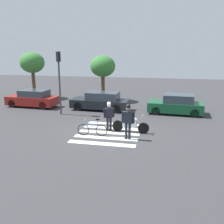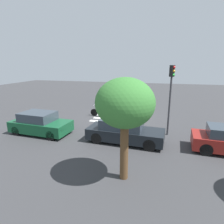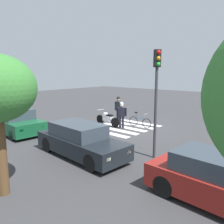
{
  "view_description": "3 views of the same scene",
  "coord_description": "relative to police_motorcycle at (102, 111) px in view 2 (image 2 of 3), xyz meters",
  "views": [
    {
      "loc": [
        3.01,
        -13.46,
        4.62
      ],
      "look_at": [
        -0.09,
        1.25,
        0.92
      ],
      "focal_mm": 40.38,
      "sensor_mm": 36.0,
      "label": 1
    },
    {
      "loc": [
        -3.94,
        16.05,
        4.67
      ],
      "look_at": [
        -0.02,
        1.32,
        0.73
      ],
      "focal_mm": 30.69,
      "sensor_mm": 36.0,
      "label": 2
    },
    {
      "loc": [
        -9.39,
        11.84,
        3.68
      ],
      "look_at": [
        -0.16,
        1.38,
        1.22
      ],
      "focal_mm": 37.42,
      "sensor_mm": 36.0,
      "label": 3
    }
  ],
  "objects": [
    {
      "name": "ground_plane",
      "position": [
        -1.18,
        -0.34,
        -0.46
      ],
      "size": [
        60.0,
        60.0,
        0.0
      ],
      "primitive_type": "plane",
      "color": "#38383A"
    },
    {
      "name": "police_motorcycle",
      "position": [
        0.0,
        0.0,
        0.0
      ],
      "size": [
        2.15,
        0.62,
        1.03
      ],
      "color": "black",
      "rests_on": "ground_plane"
    },
    {
      "name": "leaning_bicycle",
      "position": [
        -1.96,
        -1.05,
        -0.09
      ],
      "size": [
        1.68,
        0.46,
        0.99
      ],
      "color": "black",
      "rests_on": "ground_plane"
    },
    {
      "name": "officer_on_foot",
      "position": [
        -1.26,
        0.02,
        0.54
      ],
      "size": [
        0.58,
        0.41,
        1.73
      ],
      "color": "black",
      "rests_on": "ground_plane"
    },
    {
      "name": "officer_by_motorcycle",
      "position": [
        0.03,
        -1.2,
        0.67
      ],
      "size": [
        0.7,
        0.25,
        1.91
      ],
      "color": "#1E232D",
      "rests_on": "ground_plane"
    },
    {
      "name": "crosswalk_stripes",
      "position": [
        -1.18,
        -0.34,
        -0.45
      ],
      "size": [
        3.52,
        4.05,
        0.01
      ],
      "color": "silver",
      "rests_on": "ground_plane"
    },
    {
      "name": "car_black_suv",
      "position": [
        -3.06,
        5.07,
        0.23
      ],
      "size": [
        4.64,
        1.98,
        1.43
      ],
      "color": "black",
      "rests_on": "ground_plane"
    },
    {
      "name": "car_green_compact",
      "position": [
        2.73,
        5.07,
        0.23
      ],
      "size": [
        4.07,
        2.1,
        1.46
      ],
      "color": "black",
      "rests_on": "ground_plane"
    },
    {
      "name": "traffic_light_pole",
      "position": [
        -5.62,
        3.14,
        2.56
      ],
      "size": [
        0.35,
        0.34,
        4.53
      ],
      "color": "#38383D",
      "rests_on": "ground_plane"
    },
    {
      "name": "street_tree_mid",
      "position": [
        -3.78,
        8.76,
        2.69
      ],
      "size": [
        2.28,
        2.28,
        4.17
      ],
      "color": "brown",
      "rests_on": "ground_plane"
    }
  ]
}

